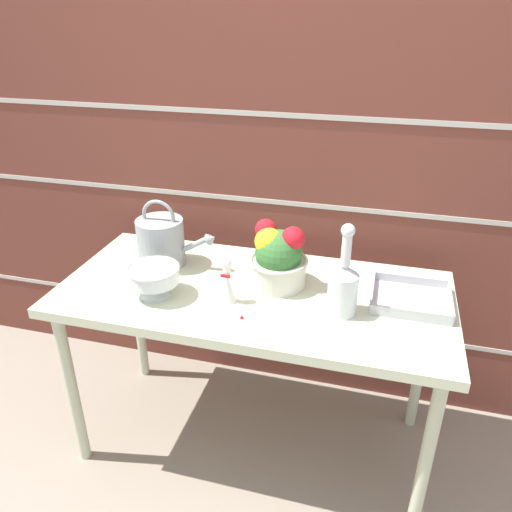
{
  "coord_description": "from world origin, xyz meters",
  "views": [
    {
      "loc": [
        0.42,
        -1.5,
        1.66
      ],
      "look_at": [
        0.0,
        0.03,
        0.86
      ],
      "focal_mm": 35.0,
      "sensor_mm": 36.0,
      "label": 1
    }
  ],
  "objects_px": {
    "glass_decanter": "(343,285)",
    "wire_tray": "(410,299)",
    "watering_can": "(162,241)",
    "figurine_vase": "(227,284)",
    "crystal_pedestal_bowl": "(154,276)",
    "flower_planter": "(278,258)"
  },
  "relations": [
    {
      "from": "glass_decanter",
      "to": "wire_tray",
      "type": "distance_m",
      "value": 0.28
    },
    {
      "from": "glass_decanter",
      "to": "wire_tray",
      "type": "height_order",
      "value": "glass_decanter"
    },
    {
      "from": "watering_can",
      "to": "wire_tray",
      "type": "distance_m",
      "value": 0.95
    },
    {
      "from": "figurine_vase",
      "to": "crystal_pedestal_bowl",
      "type": "bearing_deg",
      "value": -173.6
    },
    {
      "from": "glass_decanter",
      "to": "wire_tray",
      "type": "xyz_separation_m",
      "value": [
        0.22,
        0.13,
        -0.1
      ]
    },
    {
      "from": "glass_decanter",
      "to": "wire_tray",
      "type": "bearing_deg",
      "value": 29.65
    },
    {
      "from": "watering_can",
      "to": "figurine_vase",
      "type": "bearing_deg",
      "value": -30.95
    },
    {
      "from": "crystal_pedestal_bowl",
      "to": "flower_planter",
      "type": "relative_size",
      "value": 0.77
    },
    {
      "from": "watering_can",
      "to": "figurine_vase",
      "type": "relative_size",
      "value": 1.98
    },
    {
      "from": "watering_can",
      "to": "crystal_pedestal_bowl",
      "type": "bearing_deg",
      "value": -72.15
    },
    {
      "from": "watering_can",
      "to": "glass_decanter",
      "type": "height_order",
      "value": "glass_decanter"
    },
    {
      "from": "flower_planter",
      "to": "wire_tray",
      "type": "distance_m",
      "value": 0.48
    },
    {
      "from": "crystal_pedestal_bowl",
      "to": "flower_planter",
      "type": "bearing_deg",
      "value": 25.37
    },
    {
      "from": "glass_decanter",
      "to": "figurine_vase",
      "type": "bearing_deg",
      "value": -175.25
    },
    {
      "from": "watering_can",
      "to": "figurine_vase",
      "type": "distance_m",
      "value": 0.39
    },
    {
      "from": "watering_can",
      "to": "flower_planter",
      "type": "relative_size",
      "value": 1.36
    },
    {
      "from": "crystal_pedestal_bowl",
      "to": "wire_tray",
      "type": "distance_m",
      "value": 0.89
    },
    {
      "from": "glass_decanter",
      "to": "figurine_vase",
      "type": "relative_size",
      "value": 1.94
    },
    {
      "from": "crystal_pedestal_bowl",
      "to": "glass_decanter",
      "type": "bearing_deg",
      "value": 5.41
    },
    {
      "from": "watering_can",
      "to": "crystal_pedestal_bowl",
      "type": "relative_size",
      "value": 1.77
    },
    {
      "from": "crystal_pedestal_bowl",
      "to": "flower_planter",
      "type": "height_order",
      "value": "flower_planter"
    },
    {
      "from": "flower_planter",
      "to": "crystal_pedestal_bowl",
      "type": "bearing_deg",
      "value": -154.63
    }
  ]
}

